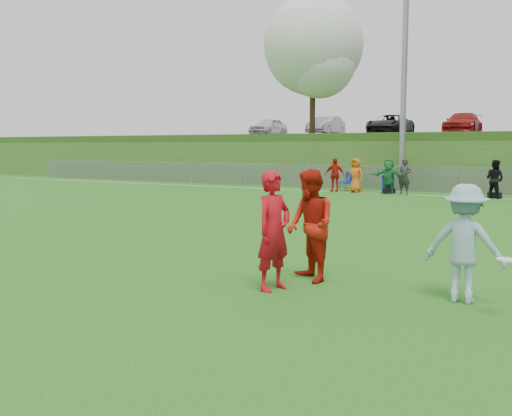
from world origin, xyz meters
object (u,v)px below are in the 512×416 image
Objects in this scene: player_red_left at (274,231)px; player_blue at (465,244)px; player_red_center at (310,225)px; recycling_bin at (388,184)px; frisbee at (506,260)px.

player_blue is at bearing -60.59° from player_red_left.
player_red_center is 18.93m from recycling_bin.
recycling_bin is (-4.21, 18.45, -0.51)m from player_red_center.
player_red_center is at bearing -77.14° from recycling_bin.
recycling_bin reaches higher than frisbee.
frisbee is (3.13, -0.67, -0.16)m from player_red_center.
player_blue is 0.87m from frisbee.
player_blue is at bearing 136.91° from frisbee.
player_blue is 19.71m from recycling_bin.
frisbee is at bearing -68.98° from recycling_bin.
player_red_left is 2.15× the size of recycling_bin.
recycling_bin is at bearing 143.76° from player_red_center.
player_blue reaches higher than recycling_bin.
player_blue is (2.76, 0.75, -0.08)m from player_red_left.
player_blue is 6.74× the size of frisbee.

